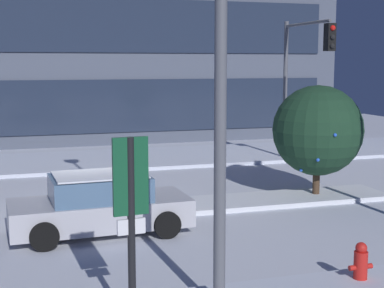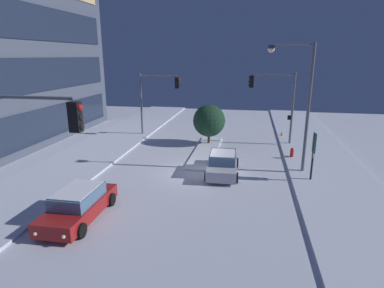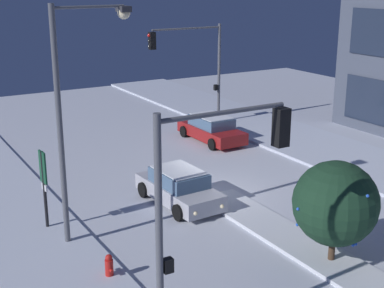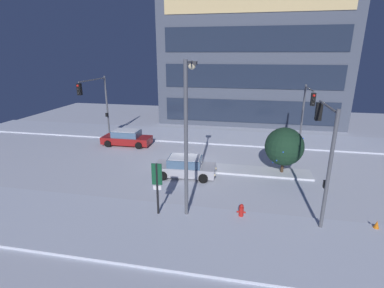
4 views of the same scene
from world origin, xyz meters
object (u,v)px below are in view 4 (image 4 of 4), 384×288
Objects in this scene: traffic_light_corner_far_right at (307,107)px; fire_hydrant at (241,211)px; car_near at (185,167)px; street_lamp_arched at (188,118)px; car_far at (127,138)px; parking_info_sign at (157,183)px; traffic_light_corner_far_left at (97,98)px; construction_cone at (376,226)px; decorated_tree_median at (284,147)px; traffic_light_corner_near_right at (325,142)px.

traffic_light_corner_far_right is 13.51m from fire_hydrant.
street_lamp_arched is (1.17, -4.48, 4.63)m from car_near.
fire_hydrant is (4.17, -4.85, -0.30)m from car_near.
car_far is 1.56× the size of parking_info_sign.
car_far is at bearing 33.61° from street_lamp_arched.
traffic_light_corner_far_left is at bearing -88.96° from traffic_light_corner_far_right.
car_far is 0.75× the size of traffic_light_corner_far_left.
construction_cone is (21.13, -11.48, -4.11)m from traffic_light_corner_far_left.
traffic_light_corner_far_left is 0.77× the size of street_lamp_arched.
fire_hydrant reaches higher than construction_cone.
car_near is 5.31× the size of fire_hydrant.
decorated_tree_median reaches higher than construction_cone.
decorated_tree_median is (-2.24, -5.31, -1.98)m from traffic_light_corner_far_right.
street_lamp_arched reaches higher than parking_info_sign.
car_near is at bearing 130.73° from fire_hydrant.
car_far is at bearing -86.57° from traffic_light_corner_far_right.
traffic_light_corner_far_left is at bearing 151.49° from construction_cone.
traffic_light_corner_near_right is 7.13m from street_lamp_arched.
street_lamp_arched reaches higher than fire_hydrant.
car_near is 1.28× the size of decorated_tree_median.
traffic_light_corner_far_left is 15.97m from parking_info_sign.
traffic_light_corner_near_right is at bearing -5.43° from traffic_light_corner_far_right.
street_lamp_arched is at bearing -34.63° from traffic_light_corner_far_right.
construction_cone is (2.73, -1.01, -3.93)m from traffic_light_corner_near_right.
construction_cone is (6.72, 0.16, -0.13)m from fire_hydrant.
traffic_light_corner_far_left reaches higher than car_near.
car_near is 8.18× the size of construction_cone.
traffic_light_corner_far_right reaches higher than decorated_tree_median.
parking_info_sign is 10.29m from decorated_tree_median.
construction_cone is at bearing -91.44° from parking_info_sign.
street_lamp_arched is (11.40, -11.27, 0.95)m from traffic_light_corner_far_left.
parking_info_sign is at bearing -176.00° from construction_cone.
car_near is 9.61m from traffic_light_corner_near_right.
car_near is at bearing 56.43° from traffic_light_corner_far_left.
fire_hydrant is at bearing 51.07° from traffic_light_corner_far_left.
fire_hydrant is at bearing -51.58° from car_near.
traffic_light_corner_far_right is at bearing 91.04° from traffic_light_corner_far_left.
traffic_light_corner_near_right is at bearing 16.41° from fire_hydrant.
fire_hydrant is at bearing -101.44° from street_lamp_arched.
car_far reaches higher than fire_hydrant.
traffic_light_corner_near_right is 0.97× the size of traffic_light_corner_far_left.
traffic_light_corner_far_left is (-18.40, 10.46, 0.18)m from traffic_light_corner_near_right.
traffic_light_corner_near_right is (-1.03, -10.82, 0.10)m from traffic_light_corner_far_right.
street_lamp_arched is at bearing 45.34° from traffic_light_corner_far_left.
decorated_tree_median is at bearing 12.45° from traffic_light_corner_near_right.
fire_hydrant is (11.31, -11.01, -0.30)m from car_far.
traffic_light_corner_near_right reaches higher than car_far.
parking_info_sign is (-0.30, -5.47, 1.25)m from car_near.
street_lamp_arched is at bearing 96.55° from traffic_light_corner_near_right.
traffic_light_corner_near_right is at bearing 60.37° from traffic_light_corner_far_left.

